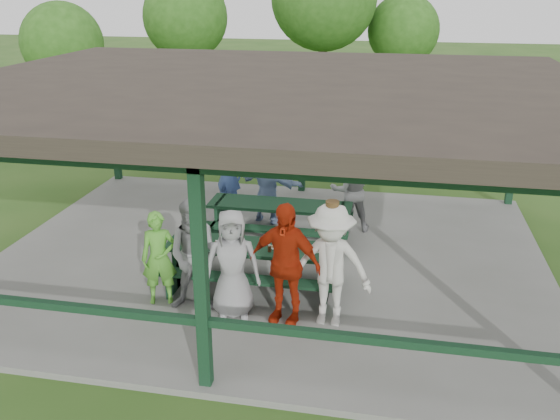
% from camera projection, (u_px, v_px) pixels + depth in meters
% --- Properties ---
extents(ground, '(90.00, 90.00, 0.00)m').
position_uv_depth(ground, '(269.00, 261.00, 11.02)').
color(ground, '#294D18').
rests_on(ground, ground).
extents(concrete_slab, '(10.00, 8.00, 0.10)m').
position_uv_depth(concrete_slab, '(269.00, 258.00, 11.00)').
color(concrete_slab, slate).
rests_on(concrete_slab, ground).
extents(pavilion_structure, '(10.60, 8.60, 3.24)m').
position_uv_depth(pavilion_structure, '(268.00, 90.00, 9.88)').
color(pavilion_structure, black).
rests_on(pavilion_structure, concrete_slab).
extents(picnic_table_near, '(2.84, 1.39, 0.75)m').
position_uv_depth(picnic_table_near, '(253.00, 260.00, 9.72)').
color(picnic_table_near, black).
rests_on(picnic_table_near, concrete_slab).
extents(picnic_table_far, '(2.75, 1.39, 0.75)m').
position_uv_depth(picnic_table_far, '(280.00, 217.00, 11.54)').
color(picnic_table_far, black).
rests_on(picnic_table_far, concrete_slab).
extents(table_setting, '(2.36, 0.45, 0.10)m').
position_uv_depth(table_setting, '(255.00, 243.00, 9.63)').
color(table_setting, white).
rests_on(table_setting, picnic_table_near).
extents(contestant_green, '(0.63, 0.51, 1.51)m').
position_uv_depth(contestant_green, '(159.00, 258.00, 9.17)').
color(contestant_green, '#54A930').
rests_on(contestant_green, concrete_slab).
extents(contestant_grey_left, '(0.96, 0.79, 1.79)m').
position_uv_depth(contestant_grey_left, '(196.00, 256.00, 8.92)').
color(contestant_grey_left, gray).
rests_on(contestant_grey_left, concrete_slab).
extents(contestant_grey_mid, '(0.95, 0.75, 1.70)m').
position_uv_depth(contestant_grey_mid, '(232.00, 264.00, 8.75)').
color(contestant_grey_mid, gray).
rests_on(contestant_grey_mid, concrete_slab).
extents(contestant_red, '(1.18, 0.69, 1.88)m').
position_uv_depth(contestant_red, '(285.00, 264.00, 8.57)').
color(contestant_red, '#A8220B').
rests_on(contestant_red, concrete_slab).
extents(contestant_white_fedora, '(1.25, 0.77, 1.92)m').
position_uv_depth(contestant_white_fedora, '(330.00, 265.00, 8.52)').
color(contestant_white_fedora, beige).
rests_on(contestant_white_fedora, concrete_slab).
extents(spectator_lblue, '(1.56, 0.91, 1.60)m').
position_uv_depth(spectator_lblue, '(268.00, 185.00, 12.33)').
color(spectator_lblue, '#7F99C4').
rests_on(spectator_lblue, concrete_slab).
extents(spectator_blue, '(0.72, 0.59, 1.71)m').
position_uv_depth(spectator_blue, '(228.00, 173.00, 12.91)').
color(spectator_blue, '#3B569A').
rests_on(spectator_blue, concrete_slab).
extents(spectator_grey, '(0.98, 0.85, 1.72)m').
position_uv_depth(spectator_grey, '(351.00, 190.00, 11.86)').
color(spectator_grey, gray).
rests_on(spectator_grey, concrete_slab).
extents(pickup_truck, '(5.38, 3.80, 1.36)m').
position_uv_depth(pickup_truck, '(458.00, 133.00, 17.52)').
color(pickup_truck, silver).
rests_on(pickup_truck, ground).
extents(farm_trailer, '(3.73, 1.94, 1.29)m').
position_uv_depth(farm_trailer, '(267.00, 123.00, 18.96)').
color(farm_trailer, navy).
rests_on(farm_trailer, ground).
extents(tree_far_left, '(3.35, 3.35, 5.24)m').
position_uv_depth(tree_far_left, '(185.00, 17.00, 23.51)').
color(tree_far_left, '#332214').
rests_on(tree_far_left, ground).
extents(tree_mid, '(2.86, 2.86, 4.47)m').
position_uv_depth(tree_mid, '(403.00, 31.00, 23.80)').
color(tree_mid, '#332214').
rests_on(tree_mid, ground).
extents(tree_edge_left, '(2.75, 2.75, 4.29)m').
position_uv_depth(tree_edge_left, '(62.00, 44.00, 20.09)').
color(tree_edge_left, '#332214').
rests_on(tree_edge_left, ground).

